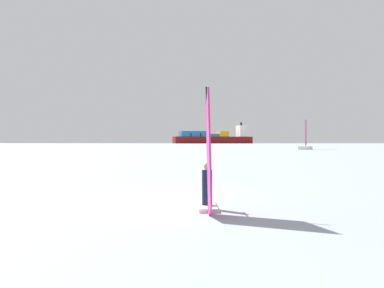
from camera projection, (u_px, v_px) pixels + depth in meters
The scene contains 5 objects.
ground_plane at pixel (164, 195), 17.29m from camera, with size 4000.00×4000.00×0.00m, color #9EA8B2.
windsurfer at pixel (208, 177), 13.47m from camera, with size 0.94×3.92×3.99m.
cargo_ship at pixel (213, 138), 853.06m from camera, with size 152.57×84.27×41.22m.
distant_headland at pixel (244, 137), 1503.43m from camera, with size 1202.54×245.45×38.79m, color #60665B.
small_sailboat at pixel (305, 147), 130.45m from camera, with size 5.21×9.38×9.92m.
Camera 1 is at (3.39, -16.98, 2.06)m, focal length 41.46 mm.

